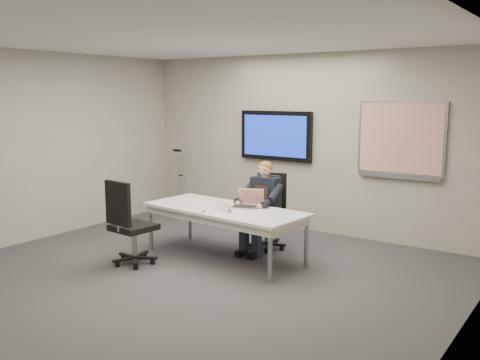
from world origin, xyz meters
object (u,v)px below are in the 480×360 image
Objects in this scene: office_chair_near at (131,238)px; seated_person at (259,216)px; conference_table at (225,214)px; laptop at (248,203)px; office_chair_far at (268,225)px.

seated_person is at bearing -121.50° from office_chair_near.
laptop is at bearing 50.73° from conference_table.
seated_person reaches higher than office_chair_near.
office_chair_near is at bearing -135.93° from office_chair_far.
conference_table is at bearing -119.06° from seated_person.
laptop is at bearing -104.20° from office_chair_far.
conference_table is 2.06× the size of office_chair_near.
office_chair_far is at bearing 78.18° from conference_table.
seated_person is at bearing -101.31° from office_chair_far.
seated_person is at bearing 66.41° from laptop.
office_chair_far is at bearing -117.01° from office_chair_near.
seated_person reaches higher than office_chair_far.
conference_table is 0.81m from office_chair_far.
office_chair_near is (-0.81, -0.92, -0.26)m from conference_table.
conference_table is at bearing -154.77° from laptop.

